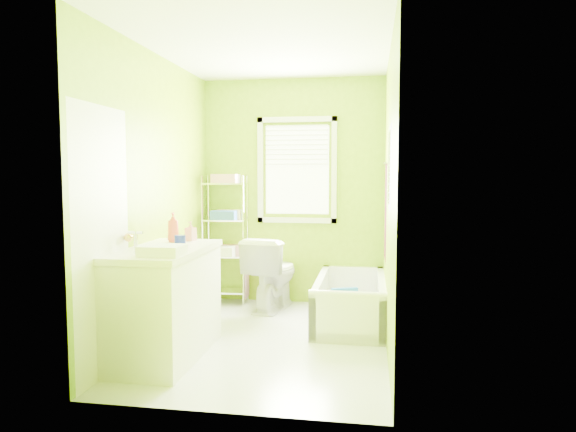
% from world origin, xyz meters
% --- Properties ---
extents(ground, '(2.90, 2.90, 0.00)m').
position_xyz_m(ground, '(0.00, 0.00, 0.00)').
color(ground, silver).
rests_on(ground, ground).
extents(room_envelope, '(2.14, 2.94, 2.62)m').
position_xyz_m(room_envelope, '(0.00, 0.00, 1.55)').
color(room_envelope, '#7EA608').
rests_on(room_envelope, ground).
extents(window, '(0.92, 0.05, 1.22)m').
position_xyz_m(window, '(0.05, 1.42, 1.61)').
color(window, white).
rests_on(window, ground).
extents(door, '(0.09, 0.80, 2.00)m').
position_xyz_m(door, '(-1.04, -1.00, 1.00)').
color(door, white).
rests_on(door, ground).
extents(right_wall_decor, '(0.04, 1.48, 1.17)m').
position_xyz_m(right_wall_decor, '(1.04, -0.02, 1.32)').
color(right_wall_decor, '#3E0711').
rests_on(right_wall_decor, ground).
extents(bathtub, '(0.69, 1.47, 0.48)m').
position_xyz_m(bathtub, '(0.71, 0.68, 0.15)').
color(bathtub, white).
rests_on(bathtub, ground).
extents(toilet, '(0.60, 0.87, 0.82)m').
position_xyz_m(toilet, '(-0.18, 1.08, 0.41)').
color(toilet, white).
rests_on(toilet, ground).
extents(vanity, '(0.62, 1.20, 1.17)m').
position_xyz_m(vanity, '(-0.75, -0.54, 0.48)').
color(vanity, white).
rests_on(vanity, ground).
extents(wire_shelf_unit, '(0.52, 0.42, 1.51)m').
position_xyz_m(wire_shelf_unit, '(-0.75, 1.29, 0.91)').
color(wire_shelf_unit, silver).
rests_on(wire_shelf_unit, ground).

